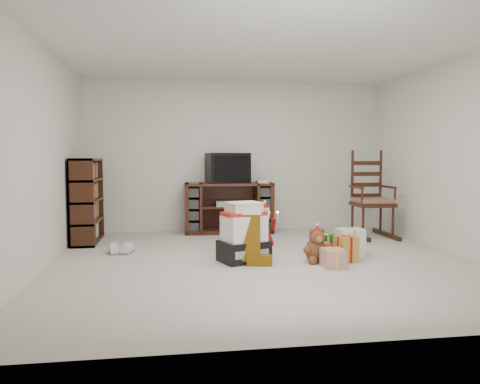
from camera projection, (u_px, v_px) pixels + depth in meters
The scene contains 13 objects.
room at pixel (265, 157), 5.48m from camera, with size 5.01×5.01×2.51m.
tv_stand at pixel (229, 208), 7.70m from camera, with size 1.46×0.58×0.82m.
bookshelf at pixel (87, 202), 6.82m from camera, with size 0.33×1.00×1.23m.
rocking_chair at pixel (370, 206), 7.34m from camera, with size 0.58×0.94×1.41m.
gift_pile at pixel (244, 236), 5.55m from camera, with size 0.65×0.56×0.69m.
red_suitcase at pixel (238, 235), 6.12m from camera, with size 0.38×0.28×0.53m.
stocking at pixel (250, 236), 5.37m from camera, with size 0.31×0.13×0.67m, color #0F670B, non-canonical shape.
teddy_bear at pixel (317, 248), 5.52m from camera, with size 0.27×0.24×0.39m.
santa_figurine at pixel (265, 230), 6.41m from camera, with size 0.31×0.30×0.64m.
mrs_claus_figurine at pixel (231, 234), 6.12m from camera, with size 0.30×0.29×0.62m.
sneaker_pair at pixel (121, 250), 6.03m from camera, with size 0.33×0.28×0.09m.
gift_cluster at pixel (333, 249), 5.65m from camera, with size 0.80×0.90×0.27m.
crt_television at pixel (228, 168), 7.67m from camera, with size 0.72×0.56×0.49m.
Camera 1 is at (-1.13, -5.38, 1.23)m, focal length 35.00 mm.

